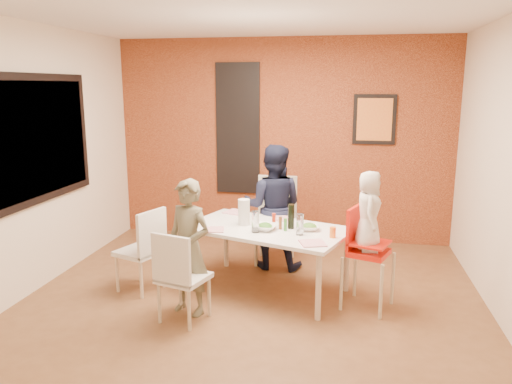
% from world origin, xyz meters
% --- Properties ---
extents(ground, '(4.50, 4.50, 0.00)m').
position_xyz_m(ground, '(0.00, 0.00, 0.00)').
color(ground, brown).
rests_on(ground, ground).
extents(ceiling, '(4.50, 4.50, 0.02)m').
position_xyz_m(ceiling, '(0.00, 0.00, 2.70)').
color(ceiling, white).
rests_on(ceiling, wall_back).
extents(wall_back, '(4.50, 0.02, 2.70)m').
position_xyz_m(wall_back, '(0.00, 2.25, 1.35)').
color(wall_back, beige).
rests_on(wall_back, ground).
extents(wall_front, '(4.50, 0.02, 2.70)m').
position_xyz_m(wall_front, '(0.00, -2.25, 1.35)').
color(wall_front, beige).
rests_on(wall_front, ground).
extents(wall_left, '(0.02, 4.50, 2.70)m').
position_xyz_m(wall_left, '(-2.25, 0.00, 1.35)').
color(wall_left, beige).
rests_on(wall_left, ground).
extents(brick_accent_wall, '(4.50, 0.02, 2.70)m').
position_xyz_m(brick_accent_wall, '(0.00, 2.23, 1.35)').
color(brick_accent_wall, maroon).
rests_on(brick_accent_wall, ground).
extents(picture_window_frame, '(0.05, 1.70, 1.30)m').
position_xyz_m(picture_window_frame, '(-2.22, 0.20, 1.55)').
color(picture_window_frame, black).
rests_on(picture_window_frame, wall_left).
extents(picture_window_pane, '(0.02, 1.55, 1.15)m').
position_xyz_m(picture_window_pane, '(-2.21, 0.20, 1.55)').
color(picture_window_pane, black).
rests_on(picture_window_pane, wall_left).
extents(glassblock_strip, '(0.55, 0.03, 1.70)m').
position_xyz_m(glassblock_strip, '(-0.60, 2.21, 1.50)').
color(glassblock_strip, silver).
rests_on(glassblock_strip, wall_back).
extents(glassblock_surround, '(0.60, 0.03, 1.76)m').
position_xyz_m(glassblock_surround, '(-0.60, 2.21, 1.50)').
color(glassblock_surround, black).
rests_on(glassblock_surround, wall_back).
extents(art_print_frame, '(0.54, 0.03, 0.64)m').
position_xyz_m(art_print_frame, '(1.20, 2.21, 1.65)').
color(art_print_frame, black).
rests_on(art_print_frame, wall_back).
extents(art_print_canvas, '(0.44, 0.01, 0.54)m').
position_xyz_m(art_print_canvas, '(1.20, 2.19, 1.65)').
color(art_print_canvas, orange).
rests_on(art_print_canvas, wall_back).
extents(dining_table, '(1.81, 1.37, 0.67)m').
position_xyz_m(dining_table, '(0.09, 0.38, 0.61)').
color(dining_table, white).
rests_on(dining_table, ground).
extents(chair_near, '(0.49, 0.49, 0.84)m').
position_xyz_m(chair_near, '(-0.54, -0.50, 0.47)').
color(chair_near, beige).
rests_on(chair_near, ground).
extents(chair_far, '(0.47, 0.47, 1.01)m').
position_xyz_m(chair_far, '(0.06, 1.32, 0.57)').
color(chair_far, beige).
rests_on(chair_far, ground).
extents(chair_left, '(0.52, 0.52, 0.87)m').
position_xyz_m(chair_left, '(-1.11, 0.12, 0.48)').
color(chair_left, silver).
rests_on(chair_left, ground).
extents(high_chair, '(0.52, 0.52, 0.97)m').
position_xyz_m(high_chair, '(1.06, 0.15, 0.58)').
color(high_chair, red).
rests_on(high_chair, ground).
extents(child_near, '(0.54, 0.45, 1.26)m').
position_xyz_m(child_near, '(-0.52, -0.26, 0.63)').
color(child_near, brown).
rests_on(child_near, ground).
extents(child_far, '(0.72, 0.57, 1.43)m').
position_xyz_m(child_far, '(0.06, 1.07, 0.72)').
color(child_far, black).
rests_on(child_far, ground).
extents(toddler, '(0.24, 0.37, 0.75)m').
position_xyz_m(toddler, '(1.08, 0.14, 0.95)').
color(toddler, silver).
rests_on(toddler, high_chair).
extents(plate_near_left, '(0.25, 0.25, 0.01)m').
position_xyz_m(plate_near_left, '(-0.41, 0.18, 0.68)').
color(plate_near_left, silver).
rests_on(plate_near_left, dining_table).
extents(plate_far_mid, '(0.22, 0.22, 0.01)m').
position_xyz_m(plate_far_mid, '(0.22, 0.73, 0.68)').
color(plate_far_mid, white).
rests_on(plate_far_mid, dining_table).
extents(plate_near_right, '(0.28, 0.28, 0.01)m').
position_xyz_m(plate_near_right, '(0.59, -0.07, 0.68)').
color(plate_near_right, white).
rests_on(plate_near_right, dining_table).
extents(plate_far_left, '(0.29, 0.29, 0.01)m').
position_xyz_m(plate_far_left, '(-0.35, 0.91, 0.68)').
color(plate_far_left, white).
rests_on(plate_far_left, dining_table).
extents(salad_bowl_a, '(0.27, 0.27, 0.06)m').
position_xyz_m(salad_bowl_a, '(0.09, 0.28, 0.70)').
color(salad_bowl_a, white).
rests_on(salad_bowl_a, dining_table).
extents(salad_bowl_b, '(0.24, 0.24, 0.05)m').
position_xyz_m(salad_bowl_b, '(0.53, 0.36, 0.70)').
color(salad_bowl_b, white).
rests_on(salad_bowl_b, dining_table).
extents(wine_bottle, '(0.07, 0.07, 0.25)m').
position_xyz_m(wine_bottle, '(0.34, 0.38, 0.79)').
color(wine_bottle, black).
rests_on(wine_bottle, dining_table).
extents(wine_glass_a, '(0.07, 0.07, 0.21)m').
position_xyz_m(wine_glass_a, '(0.01, 0.19, 0.78)').
color(wine_glass_a, white).
rests_on(wine_glass_a, dining_table).
extents(wine_glass_b, '(0.07, 0.07, 0.21)m').
position_xyz_m(wine_glass_b, '(0.45, 0.19, 0.77)').
color(wine_glass_b, silver).
rests_on(wine_glass_b, dining_table).
extents(paper_towel_roll, '(0.12, 0.12, 0.27)m').
position_xyz_m(paper_towel_roll, '(-0.15, 0.43, 0.81)').
color(paper_towel_roll, silver).
rests_on(paper_towel_roll, dining_table).
extents(condiment_red, '(0.04, 0.04, 0.14)m').
position_xyz_m(condiment_red, '(0.17, 0.40, 0.74)').
color(condiment_red, red).
rests_on(condiment_red, dining_table).
extents(condiment_green, '(0.03, 0.03, 0.13)m').
position_xyz_m(condiment_green, '(0.30, 0.29, 0.73)').
color(condiment_green, '#307828').
rests_on(condiment_green, dining_table).
extents(condiment_brown, '(0.03, 0.03, 0.13)m').
position_xyz_m(condiment_brown, '(0.24, 0.34, 0.73)').
color(condiment_brown, brown).
rests_on(condiment_brown, dining_table).
extents(sippy_cup, '(0.06, 0.06, 0.10)m').
position_xyz_m(sippy_cup, '(0.76, 0.15, 0.72)').
color(sippy_cup, orange).
rests_on(sippy_cup, dining_table).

